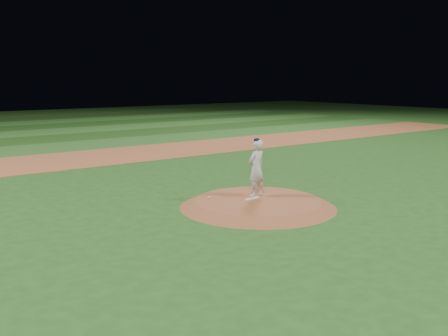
% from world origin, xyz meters
% --- Properties ---
extents(ground, '(120.00, 120.00, 0.00)m').
position_xyz_m(ground, '(0.00, 0.00, 0.00)').
color(ground, '#23551B').
rests_on(ground, ground).
extents(infield_dirt_band, '(70.00, 6.00, 0.02)m').
position_xyz_m(infield_dirt_band, '(0.00, 14.00, 0.01)').
color(infield_dirt_band, '#A55A33').
rests_on(infield_dirt_band, ground).
extents(outfield_stripe_0, '(70.00, 5.00, 0.02)m').
position_xyz_m(outfield_stripe_0, '(0.00, 19.50, 0.01)').
color(outfield_stripe_0, '#2C6424').
rests_on(outfield_stripe_0, ground).
extents(outfield_stripe_1, '(70.00, 5.00, 0.02)m').
position_xyz_m(outfield_stripe_1, '(0.00, 24.50, 0.01)').
color(outfield_stripe_1, '#1E4817').
rests_on(outfield_stripe_1, ground).
extents(outfield_stripe_2, '(70.00, 5.00, 0.02)m').
position_xyz_m(outfield_stripe_2, '(0.00, 29.50, 0.01)').
color(outfield_stripe_2, '#2E6725').
rests_on(outfield_stripe_2, ground).
extents(outfield_stripe_3, '(70.00, 5.00, 0.02)m').
position_xyz_m(outfield_stripe_3, '(0.00, 34.50, 0.01)').
color(outfield_stripe_3, '#1C4716').
rests_on(outfield_stripe_3, ground).
extents(pitchers_mound, '(5.50, 5.50, 0.25)m').
position_xyz_m(pitchers_mound, '(0.00, 0.00, 0.12)').
color(pitchers_mound, '#9C5430').
rests_on(pitchers_mound, ground).
extents(pitching_rubber, '(0.63, 0.22, 0.03)m').
position_xyz_m(pitching_rubber, '(-0.09, 0.20, 0.27)').
color(pitching_rubber, silver).
rests_on(pitching_rubber, pitchers_mound).
extents(rosin_bag, '(0.11, 0.11, 0.06)m').
position_xyz_m(rosin_bag, '(-1.27, 1.21, 0.28)').
color(rosin_bag, beige).
rests_on(rosin_bag, pitchers_mound).
extents(pitcher_on_mound, '(0.82, 0.61, 2.12)m').
position_xyz_m(pitcher_on_mound, '(0.33, 0.48, 1.29)').
color(pitcher_on_mound, silver).
rests_on(pitcher_on_mound, pitchers_mound).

